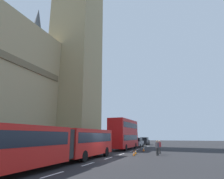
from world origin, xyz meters
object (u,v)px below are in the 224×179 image
object	(u,v)px
articulated_bus	(60,142)
traffic_cone_west	(134,153)
double_decker_bus	(124,133)
sedan_trailing	(145,141)
pedestrian_near_cones	(157,147)
traffic_cone_middle	(136,152)
traffic_cone_east	(144,149)
pedestrian_by_kerb	(160,147)
sedan_lead	(137,142)

from	to	relation	value
articulated_bus	traffic_cone_west	bearing A→B (deg)	-23.47
double_decker_bus	traffic_cone_west	size ratio (longest dim) A/B	16.64
sedan_trailing	traffic_cone_west	size ratio (longest dim) A/B	7.59
sedan_trailing	pedestrian_near_cones	size ratio (longest dim) A/B	2.60
traffic_cone_middle	traffic_cone_east	xyz separation A→B (m)	(5.00, -0.02, 0.00)
sedan_trailing	traffic_cone_east	size ratio (longest dim) A/B	7.59
articulated_bus	pedestrian_by_kerb	xyz separation A→B (m)	(12.41, -6.48, -0.83)
double_decker_bus	traffic_cone_east	xyz separation A→B (m)	(-2.33, -3.71, -2.43)
double_decker_bus	traffic_cone_middle	distance (m)	8.56
sedan_trailing	pedestrian_by_kerb	bearing A→B (deg)	-164.84
articulated_bus	traffic_cone_west	size ratio (longest dim) A/B	30.36
traffic_cone_west	pedestrian_by_kerb	world-z (taller)	pedestrian_by_kerb
articulated_bus	double_decker_bus	world-z (taller)	double_decker_bus
traffic_cone_west	pedestrian_near_cones	xyz separation A→B (m)	(1.36, -2.51, 0.63)
traffic_cone_middle	pedestrian_by_kerb	bearing A→B (deg)	-61.66
pedestrian_near_cones	pedestrian_by_kerb	size ratio (longest dim) A/B	1.00
sedan_lead	double_decker_bus	bearing A→B (deg)	178.36
articulated_bus	double_decker_bus	distance (m)	18.26
articulated_bus	double_decker_bus	bearing A→B (deg)	0.01
sedan_lead	traffic_cone_east	bearing A→B (deg)	-162.64
sedan_trailing	pedestrian_near_cones	world-z (taller)	sedan_trailing
traffic_cone_east	pedestrian_by_kerb	distance (m)	4.50
articulated_bus	pedestrian_near_cones	size ratio (longest dim) A/B	10.42
sedan_lead	sedan_trailing	size ratio (longest dim) A/B	1.00
pedestrian_by_kerb	traffic_cone_west	bearing A→B (deg)	142.88
pedestrian_near_cones	sedan_lead	bearing A→B (deg)	20.45
traffic_cone_west	pedestrian_by_kerb	xyz separation A→B (m)	(3.38, -2.56, 0.63)
traffic_cone_middle	sedan_trailing	bearing A→B (deg)	8.30
sedan_trailing	traffic_cone_middle	distance (m)	25.97
double_decker_bus	sedan_lead	bearing A→B (deg)	-1.64
double_decker_bus	pedestrian_by_kerb	bearing A→B (deg)	-131.92
double_decker_bus	traffic_cone_east	bearing A→B (deg)	-122.20
articulated_bus	pedestrian_by_kerb	world-z (taller)	articulated_bus
traffic_cone_middle	pedestrian_near_cones	size ratio (longest dim) A/B	0.34
sedan_trailing	pedestrian_near_cones	distance (m)	26.99
pedestrian_near_cones	pedestrian_by_kerb	distance (m)	2.02
traffic_cone_middle	pedestrian_near_cones	distance (m)	2.86
sedan_lead	traffic_cone_east	size ratio (longest dim) A/B	7.59
double_decker_bus	articulated_bus	bearing A→B (deg)	-179.99
sedan_lead	pedestrian_by_kerb	bearing A→B (deg)	-156.80
sedan_trailing	pedestrian_near_cones	bearing A→B (deg)	-166.08
sedan_trailing	articulated_bus	bearing A→B (deg)	-179.89
double_decker_bus	traffic_cone_middle	size ratio (longest dim) A/B	16.64
pedestrian_near_cones	double_decker_bus	bearing A→B (deg)	39.33
articulated_bus	traffic_cone_east	xyz separation A→B (m)	(15.90, -3.70, -1.46)
traffic_cone_west	traffic_cone_middle	distance (m)	1.89
sedan_trailing	pedestrian_near_cones	xyz separation A→B (m)	(-26.20, -6.49, -0.00)
articulated_bus	pedestrian_by_kerb	distance (m)	14.03
sedan_lead	pedestrian_near_cones	bearing A→B (deg)	-159.55
sedan_trailing	traffic_cone_middle	xyz separation A→B (m)	(-25.69, -3.75, -0.63)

